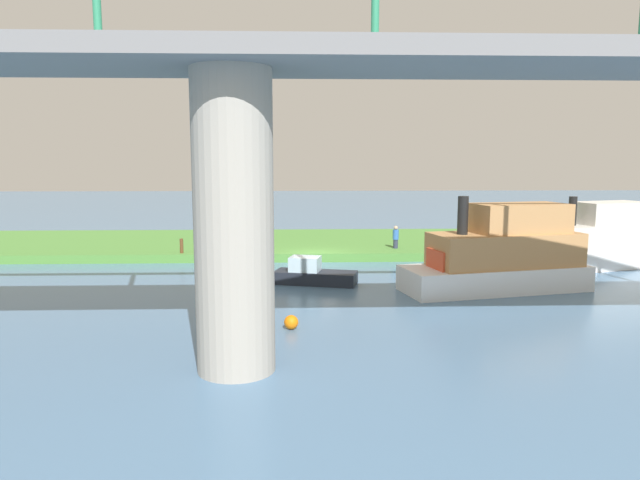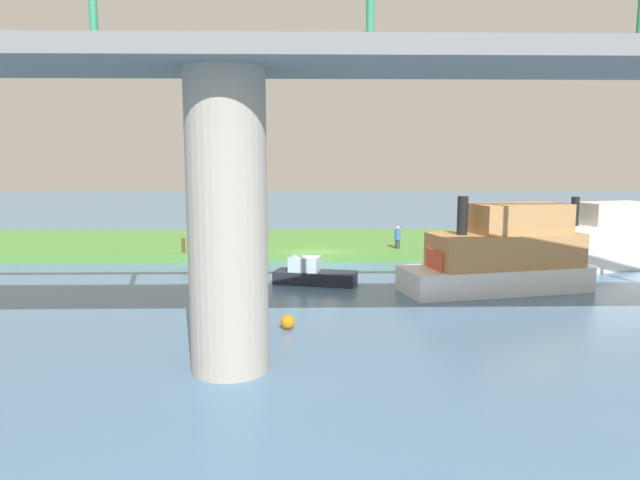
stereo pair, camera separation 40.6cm
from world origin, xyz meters
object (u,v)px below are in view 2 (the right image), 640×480
bridge_pylon (228,224)px  motorboat_white (313,274)px  skiff_small (501,256)px  pontoon_yellow (600,242)px  person_on_bank (398,237)px  marker_buoy (288,322)px  mooring_post (183,246)px

bridge_pylon → motorboat_white: 12.16m
bridge_pylon → skiff_small: bearing=-138.4°
pontoon_yellow → person_on_bank: bearing=-21.1°
skiff_small → motorboat_white: 8.71m
person_on_bank → marker_buoy: (6.21, 15.22, -0.95)m
bridge_pylon → motorboat_white: bearing=-102.1°
mooring_post → motorboat_white: mooring_post is taller
mooring_post → motorboat_white: 9.83m
mooring_post → marker_buoy: bearing=115.4°
pontoon_yellow → mooring_post: bearing=-6.5°
person_on_bank → mooring_post: person_on_bank is taller
bridge_pylon → pontoon_yellow: size_ratio=1.01×
person_on_bank → pontoon_yellow: pontoon_yellow is taller
skiff_small → pontoon_yellow: (-7.26, -5.36, -0.13)m
marker_buoy → skiff_small: bearing=-148.3°
person_on_bank → skiff_small: bearing=108.8°
skiff_small → motorboat_white: bearing=-11.1°
bridge_pylon → marker_buoy: bridge_pylon is taller
motorboat_white → mooring_post: bearing=-40.2°
bridge_pylon → mooring_post: 18.67m
marker_buoy → mooring_post: bearing=-64.6°
mooring_post → pontoon_yellow: size_ratio=0.10×
motorboat_white → marker_buoy: motorboat_white is taller
person_on_bank → mooring_post: (12.76, 1.41, -0.28)m
bridge_pylon → mooring_post: size_ratio=9.72×
mooring_post → marker_buoy: 15.30m
skiff_small → marker_buoy: (9.42, 5.81, -1.34)m
skiff_small → motorboat_white: skiff_small is taller
mooring_post → marker_buoy: (-6.55, 13.81, -0.67)m
mooring_post → bridge_pylon: bearing=106.0°
bridge_pylon → person_on_bank: size_ratio=5.94×
person_on_bank → skiff_small: size_ratio=0.16×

